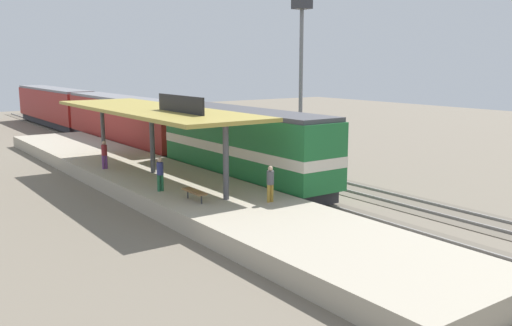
{
  "coord_description": "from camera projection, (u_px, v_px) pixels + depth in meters",
  "views": [
    {
      "loc": [
        -18.38,
        -29.67,
        7.31
      ],
      "look_at": [
        -1.38,
        -5.93,
        2.0
      ],
      "focal_mm": 39.0,
      "sensor_mm": 36.0,
      "label": 1
    }
  ],
  "objects": [
    {
      "name": "platform",
      "position": [
        154.0,
        180.0,
        32.86
      ],
      "size": [
        6.0,
        44.0,
        0.9
      ],
      "primitive_type": "cube",
      "color": "#A89E89",
      "rests_on": "ground"
    },
    {
      "name": "passenger_carriage_rear",
      "position": [
        54.0,
        106.0,
        64.01
      ],
      "size": [
        2.9,
        20.0,
        4.24
      ],
      "color": "#28282D",
      "rests_on": "track_near"
    },
    {
      "name": "person_walking",
      "position": [
        160.0,
        173.0,
        27.85
      ],
      "size": [
        0.34,
        0.34,
        1.71
      ],
      "color": "#23603D",
      "rests_on": "platform"
    },
    {
      "name": "light_mast",
      "position": [
        301.0,
        47.0,
        39.6
      ],
      "size": [
        1.1,
        1.1,
        11.7
      ],
      "color": "slate",
      "rests_on": "ground"
    },
    {
      "name": "ground_plane",
      "position": [
        245.0,
        174.0,
        36.72
      ],
      "size": [
        120.0,
        120.0,
        0.0
      ],
      "primitive_type": "plane",
      "color": "#706656"
    },
    {
      "name": "station_canopy",
      "position": [
        152.0,
        111.0,
        32.05
      ],
      "size": [
        5.2,
        18.0,
        4.7
      ],
      "color": "#47474C",
      "rests_on": "platform"
    },
    {
      "name": "passenger_carriage_front",
      "position": [
        125.0,
        122.0,
        47.37
      ],
      "size": [
        2.9,
        20.0,
        4.24
      ],
      "color": "#28282D",
      "rests_on": "track_near"
    },
    {
      "name": "person_waiting",
      "position": [
        104.0,
        153.0,
        33.71
      ],
      "size": [
        0.34,
        0.34,
        1.71
      ],
      "color": "#663375",
      "rests_on": "platform"
    },
    {
      "name": "track_far",
      "position": [
        276.0,
        170.0,
        38.2
      ],
      "size": [
        3.2,
        110.0,
        0.16
      ],
      "color": "#5F5649",
      "rests_on": "ground"
    },
    {
      "name": "locomotive",
      "position": [
        244.0,
        146.0,
        32.96
      ],
      "size": [
        2.93,
        14.43,
        4.44
      ],
      "color": "#28282D",
      "rests_on": "track_near"
    },
    {
      "name": "person_boarding",
      "position": [
        270.0,
        182.0,
        25.66
      ],
      "size": [
        0.34,
        0.34,
        1.71
      ],
      "color": "olive",
      "rests_on": "platform"
    },
    {
      "name": "track_near",
      "position": [
        220.0,
        178.0,
        35.57
      ],
      "size": [
        3.2,
        110.0,
        0.16
      ],
      "color": "#5F5649",
      "rests_on": "ground"
    },
    {
      "name": "platform_bench",
      "position": [
        194.0,
        192.0,
        25.95
      ],
      "size": [
        0.44,
        1.7,
        0.5
      ],
      "color": "#333338",
      "rests_on": "platform"
    },
    {
      "name": "freight_car",
      "position": [
        230.0,
        133.0,
        42.53
      ],
      "size": [
        2.8,
        12.0,
        3.54
      ],
      "color": "#28282D",
      "rests_on": "track_far"
    }
  ]
}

